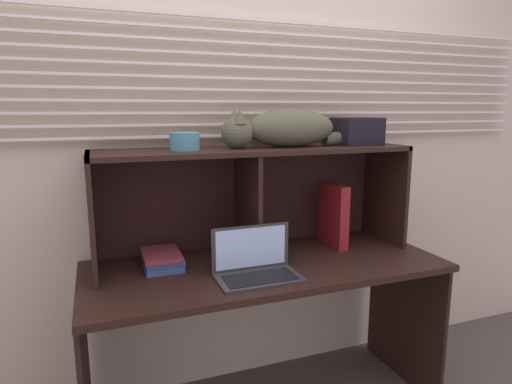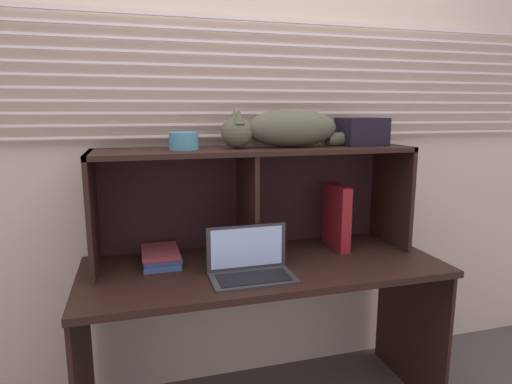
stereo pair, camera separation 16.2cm
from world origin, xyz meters
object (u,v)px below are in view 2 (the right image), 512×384
Objects in this scene: cat at (286,129)px; book_stack at (161,256)px; laptop at (251,266)px; binder_upright at (337,217)px; small_basket at (184,141)px; storage_box at (361,132)px.

cat is 0.82m from book_stack.
laptop reaches higher than book_stack.
binder_upright is 0.85m from small_basket.
cat is 2.44× the size of binder_upright.
storage_box is (0.12, 0.00, 0.42)m from binder_upright.
cat reaches higher than book_stack.
storage_box is (0.87, 0.00, 0.03)m from small_basket.
cat is at bearing 180.00° from binder_upright.
storage_box is at bearing 0.00° from binder_upright.
storage_box is (0.99, 0.00, 0.55)m from book_stack.
binder_upright reaches higher than book_stack.
book_stack is 0.53m from small_basket.
storage_box reaches higher than laptop.
laptop is 0.87m from storage_box.
laptop is at bearing -36.36° from book_stack.
small_basket is at bearing -180.00° from cat.
book_stack is at bearing -179.88° from storage_box.
binder_upright is 0.44m from storage_box.
cat reaches higher than binder_upright.
cat is at bearing 47.01° from laptop.
book_stack is (-0.35, 0.26, -0.01)m from laptop.
small_basket is at bearing 180.00° from storage_box.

